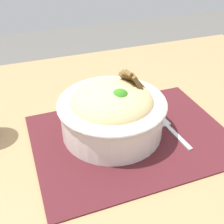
{
  "coord_description": "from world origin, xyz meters",
  "views": [
    {
      "loc": [
        -0.19,
        -0.43,
        1.12
      ],
      "look_at": [
        -0.02,
        0.02,
        0.79
      ],
      "focal_mm": 46.04,
      "sensor_mm": 36.0,
      "label": 1
    }
  ],
  "objects": [
    {
      "name": "table",
      "position": [
        0.0,
        0.0,
        0.68
      ],
      "size": [
        1.18,
        0.89,
        0.74
      ],
      "color": "#99754C",
      "rests_on": "ground_plane"
    },
    {
      "name": "placemat",
      "position": [
        0.01,
        -0.01,
        0.74
      ],
      "size": [
        0.4,
        0.3,
        0.0
      ],
      "primitive_type": "cube",
      "rotation": [
        0.0,
        0.0,
        0.01
      ],
      "color": "#47191E",
      "rests_on": "table"
    },
    {
      "name": "bowl",
      "position": [
        -0.02,
        0.02,
        0.8
      ],
      "size": [
        0.22,
        0.22,
        0.13
      ],
      "color": "silver",
      "rests_on": "placemat"
    },
    {
      "name": "fork",
      "position": [
        0.1,
        -0.02,
        0.75
      ],
      "size": [
        0.02,
        0.14,
        0.0
      ],
      "color": "#BCBCBC",
      "rests_on": "placemat"
    }
  ]
}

